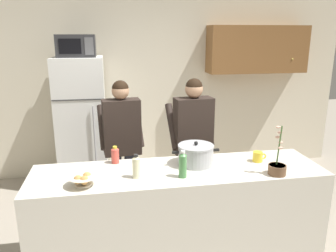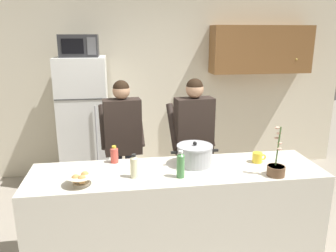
{
  "view_description": "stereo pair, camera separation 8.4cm",
  "coord_description": "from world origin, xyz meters",
  "px_view_note": "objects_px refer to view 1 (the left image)",
  "views": [
    {
      "loc": [
        -0.57,
        -2.67,
        2.08
      ],
      "look_at": [
        0.0,
        0.55,
        1.17
      ],
      "focal_mm": 35.82,
      "sensor_mm": 36.0,
      "label": 1
    },
    {
      "loc": [
        -0.48,
        -2.69,
        2.08
      ],
      "look_at": [
        0.0,
        0.55,
        1.17
      ],
      "focal_mm": 35.82,
      "sensor_mm": 36.0,
      "label": 2
    }
  ],
  "objects_px": {
    "potted_orchid": "(277,167)",
    "bottle_near_edge": "(182,164)",
    "bottle_mid_counter": "(136,166)",
    "bottle_far_corner": "(115,155)",
    "bread_bowl": "(83,180)",
    "refrigerator": "(82,124)",
    "cooking_pot": "(196,155)",
    "person_by_sink": "(193,134)",
    "microwave": "(76,46)",
    "person_near_pot": "(122,135)",
    "coffee_mug": "(258,157)"
  },
  "relations": [
    {
      "from": "bottle_near_edge",
      "to": "bottle_far_corner",
      "type": "relative_size",
      "value": 1.43
    },
    {
      "from": "microwave",
      "to": "bread_bowl",
      "type": "distance_m",
      "value": 2.23
    },
    {
      "from": "refrigerator",
      "to": "bottle_mid_counter",
      "type": "xyz_separation_m",
      "value": [
        0.58,
        -1.95,
        0.13
      ]
    },
    {
      "from": "bottle_mid_counter",
      "to": "cooking_pot",
      "type": "bearing_deg",
      "value": 19.98
    },
    {
      "from": "potted_orchid",
      "to": "bottle_near_edge",
      "type": "bearing_deg",
      "value": 174.05
    },
    {
      "from": "bread_bowl",
      "to": "bottle_near_edge",
      "type": "relative_size",
      "value": 1.02
    },
    {
      "from": "bread_bowl",
      "to": "bottle_mid_counter",
      "type": "relative_size",
      "value": 1.16
    },
    {
      "from": "bottle_mid_counter",
      "to": "bottle_far_corner",
      "type": "relative_size",
      "value": 1.26
    },
    {
      "from": "person_near_pot",
      "to": "coffee_mug",
      "type": "bearing_deg",
      "value": -34.49
    },
    {
      "from": "person_by_sink",
      "to": "person_near_pot",
      "type": "bearing_deg",
      "value": 168.84
    },
    {
      "from": "refrigerator",
      "to": "coffee_mug",
      "type": "relative_size",
      "value": 13.63
    },
    {
      "from": "microwave",
      "to": "bottle_near_edge",
      "type": "height_order",
      "value": "microwave"
    },
    {
      "from": "bottle_near_edge",
      "to": "bottle_mid_counter",
      "type": "xyz_separation_m",
      "value": [
        -0.38,
        0.05,
        -0.01
      ]
    },
    {
      "from": "bread_bowl",
      "to": "bottle_far_corner",
      "type": "xyz_separation_m",
      "value": [
        0.26,
        0.45,
        0.03
      ]
    },
    {
      "from": "refrigerator",
      "to": "bottle_near_edge",
      "type": "distance_m",
      "value": 2.23
    },
    {
      "from": "refrigerator",
      "to": "person_by_sink",
      "type": "bearing_deg",
      "value": -40.63
    },
    {
      "from": "person_near_pot",
      "to": "coffee_mug",
      "type": "height_order",
      "value": "person_near_pot"
    },
    {
      "from": "refrigerator",
      "to": "cooking_pot",
      "type": "relative_size",
      "value": 4.09
    },
    {
      "from": "bread_bowl",
      "to": "bottle_far_corner",
      "type": "distance_m",
      "value": 0.52
    },
    {
      "from": "coffee_mug",
      "to": "bread_bowl",
      "type": "height_order",
      "value": "bread_bowl"
    },
    {
      "from": "bottle_mid_counter",
      "to": "potted_orchid",
      "type": "height_order",
      "value": "potted_orchid"
    },
    {
      "from": "bottle_mid_counter",
      "to": "bottle_far_corner",
      "type": "bearing_deg",
      "value": 114.43
    },
    {
      "from": "microwave",
      "to": "cooking_pot",
      "type": "xyz_separation_m",
      "value": [
        1.14,
        -1.73,
        -0.91
      ]
    },
    {
      "from": "cooking_pot",
      "to": "coffee_mug",
      "type": "relative_size",
      "value": 3.33
    },
    {
      "from": "person_near_pot",
      "to": "coffee_mug",
      "type": "relative_size",
      "value": 12.2
    },
    {
      "from": "person_near_pot",
      "to": "person_by_sink",
      "type": "xyz_separation_m",
      "value": [
        0.77,
        -0.15,
        0.02
      ]
    },
    {
      "from": "person_by_sink",
      "to": "bottle_mid_counter",
      "type": "height_order",
      "value": "person_by_sink"
    },
    {
      "from": "bottle_mid_counter",
      "to": "person_near_pot",
      "type": "bearing_deg",
      "value": 94.26
    },
    {
      "from": "cooking_pot",
      "to": "bottle_far_corner",
      "type": "height_order",
      "value": "cooking_pot"
    },
    {
      "from": "cooking_pot",
      "to": "bottle_far_corner",
      "type": "distance_m",
      "value": 0.74
    },
    {
      "from": "refrigerator",
      "to": "bread_bowl",
      "type": "height_order",
      "value": "refrigerator"
    },
    {
      "from": "microwave",
      "to": "potted_orchid",
      "type": "height_order",
      "value": "microwave"
    },
    {
      "from": "refrigerator",
      "to": "microwave",
      "type": "bearing_deg",
      "value": -89.93
    },
    {
      "from": "bread_bowl",
      "to": "bottle_far_corner",
      "type": "bearing_deg",
      "value": 59.83
    },
    {
      "from": "refrigerator",
      "to": "coffee_mug",
      "type": "distance_m",
      "value": 2.48
    },
    {
      "from": "person_near_pot",
      "to": "cooking_pot",
      "type": "xyz_separation_m",
      "value": [
        0.63,
        -0.81,
        0.02
      ]
    },
    {
      "from": "bottle_mid_counter",
      "to": "person_by_sink",
      "type": "bearing_deg",
      "value": 51.06
    },
    {
      "from": "microwave",
      "to": "bottle_mid_counter",
      "type": "bearing_deg",
      "value": -73.31
    },
    {
      "from": "bread_bowl",
      "to": "person_by_sink",
      "type": "bearing_deg",
      "value": 40.16
    },
    {
      "from": "refrigerator",
      "to": "potted_orchid",
      "type": "relative_size",
      "value": 4.13
    },
    {
      "from": "coffee_mug",
      "to": "bottle_near_edge",
      "type": "height_order",
      "value": "bottle_near_edge"
    },
    {
      "from": "refrigerator",
      "to": "bottle_near_edge",
      "type": "xyz_separation_m",
      "value": [
        0.95,
        -2.01,
        0.14
      ]
    },
    {
      "from": "bottle_far_corner",
      "to": "microwave",
      "type": "bearing_deg",
      "value": 104.8
    },
    {
      "from": "cooking_pot",
      "to": "bread_bowl",
      "type": "distance_m",
      "value": 1.02
    },
    {
      "from": "person_near_pot",
      "to": "coffee_mug",
      "type": "xyz_separation_m",
      "value": [
        1.22,
        -0.84,
        -0.02
      ]
    },
    {
      "from": "person_near_pot",
      "to": "bottle_mid_counter",
      "type": "distance_m",
      "value": 1.01
    },
    {
      "from": "bottle_near_edge",
      "to": "potted_orchid",
      "type": "relative_size",
      "value": 0.54
    },
    {
      "from": "microwave",
      "to": "person_near_pot",
      "type": "relative_size",
      "value": 0.3
    },
    {
      "from": "person_by_sink",
      "to": "microwave",
      "type": "bearing_deg",
      "value": 139.94
    },
    {
      "from": "refrigerator",
      "to": "bread_bowl",
      "type": "xyz_separation_m",
      "value": [
        0.15,
        -2.04,
        0.08
      ]
    }
  ]
}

